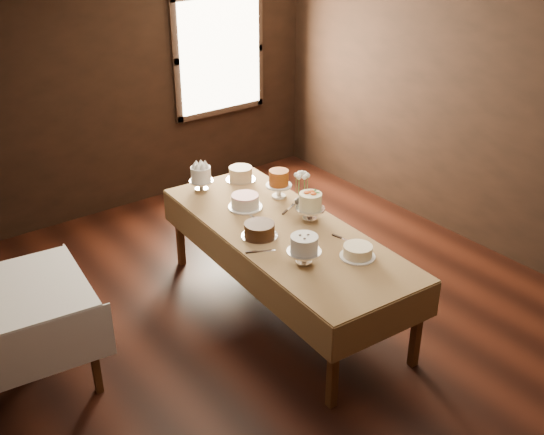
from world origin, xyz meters
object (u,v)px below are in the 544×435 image
(cake_server_b, at_px, (349,241))
(cake_server_d, at_px, (291,207))
(cake_speckled, at_px, (241,174))
(cake_lattice, at_px, (245,202))
(cake_server_e, at_px, (266,251))
(flower_vase, at_px, (301,200))
(side_table, at_px, (19,302))
(cake_server_c, at_px, (256,218))
(cake_cream, at_px, (358,252))
(cake_caramel, at_px, (279,185))
(cake_swirl, at_px, (304,251))
(cake_chocolate, at_px, (260,230))
(cake_meringue, at_px, (201,179))
(display_table, at_px, (284,236))
(cake_flowers, at_px, (310,208))

(cake_server_b, height_order, cake_server_d, same)
(cake_speckled, height_order, cake_lattice, cake_speckled)
(cake_server_e, height_order, flower_vase, flower_vase)
(side_table, relative_size, cake_server_c, 4.41)
(cake_cream, relative_size, cake_server_b, 1.17)
(cake_caramel, bearing_deg, flower_vase, -82.41)
(cake_swirl, xyz_separation_m, cake_server_c, (0.15, 0.83, -0.10))
(cake_server_d, height_order, cake_server_e, same)
(cake_caramel, distance_m, cake_server_c, 0.50)
(cake_chocolate, distance_m, cake_server_c, 0.33)
(cake_meringue, bearing_deg, display_table, -82.87)
(cake_server_d, bearing_deg, cake_speckled, 64.48)
(cake_lattice, bearing_deg, cake_chocolate, -112.75)
(flower_vase, bearing_deg, cake_server_c, 172.85)
(cake_cream, bearing_deg, cake_server_b, 62.04)
(cake_meringue, distance_m, cake_swirl, 1.63)
(cake_swirl, relative_size, cake_server_e, 1.12)
(cake_caramel, xyz_separation_m, cake_server_d, (-0.05, -0.24, -0.12))
(side_table, distance_m, cake_lattice, 2.10)
(cake_server_d, bearing_deg, cake_cream, -123.99)
(cake_meringue, xyz_separation_m, cake_chocolate, (-0.10, -1.08, -0.05))
(cake_swirl, xyz_separation_m, cake_server_b, (0.51, 0.04, -0.10))
(display_table, height_order, cake_server_c, cake_server_c)
(cake_caramel, xyz_separation_m, cake_server_b, (-0.06, -1.02, -0.12))
(cake_chocolate, bearing_deg, cake_server_e, -114.15)
(cake_server_c, distance_m, flower_vase, 0.47)
(cake_chocolate, relative_size, cake_server_b, 1.44)
(cake_swirl, bearing_deg, cake_cream, -25.06)
(display_table, relative_size, cake_server_d, 11.04)
(cake_server_c, bearing_deg, cake_chocolate, 139.65)
(cake_flowers, bearing_deg, cake_server_b, -89.57)
(cake_meringue, xyz_separation_m, cake_cream, (0.31, -1.81, -0.06))
(cake_flowers, height_order, cake_cream, cake_flowers)
(cake_speckled, bearing_deg, cake_swirl, -107.79)
(cake_caramel, distance_m, cake_cream, 1.26)
(side_table, bearing_deg, cake_meringue, 19.16)
(cake_lattice, bearing_deg, cake_flowers, -59.44)
(cake_cream, height_order, cake_server_e, cake_cream)
(side_table, relative_size, cake_chocolate, 3.07)
(display_table, distance_m, cake_server_b, 0.57)
(cake_meringue, bearing_deg, cake_server_e, -98.91)
(cake_server_b, bearing_deg, cake_server_d, 166.08)
(cake_swirl, bearing_deg, cake_chocolate, 92.27)
(cake_speckled, distance_m, cake_lattice, 0.62)
(cake_lattice, relative_size, cake_chocolate, 0.90)
(side_table, bearing_deg, cake_swirl, -26.35)
(cake_chocolate, xyz_separation_m, cake_flowers, (0.53, -0.02, 0.06))
(cake_speckled, distance_m, cake_server_e, 1.42)
(cake_caramel, height_order, cake_chocolate, cake_caramel)
(cake_cream, relative_size, cake_server_c, 1.17)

